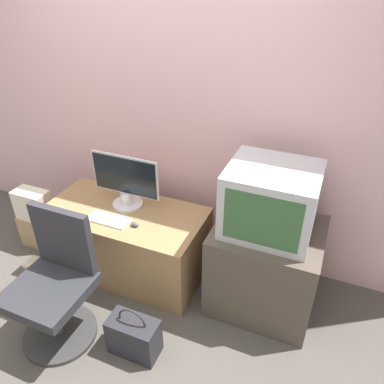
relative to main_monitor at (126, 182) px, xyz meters
name	(u,v)px	position (x,y,z in m)	size (l,w,h in m)	color
ground_plane	(84,352)	(0.15, -0.89, -0.76)	(12.00, 12.00, 0.00)	#4C4742
wall_back	(167,95)	(0.15, 0.43, 0.54)	(4.40, 0.05, 2.60)	beige
desk	(127,240)	(0.01, -0.09, -0.48)	(1.21, 0.61, 0.55)	#937047
side_stand	(265,266)	(1.09, -0.02, -0.43)	(0.70, 0.62, 0.66)	#4C4238
main_monitor	(126,182)	(0.00, 0.00, 0.00)	(0.54, 0.23, 0.41)	silver
keyboard	(109,219)	(-0.02, -0.23, -0.20)	(0.31, 0.13, 0.01)	white
mouse	(135,224)	(0.19, -0.22, -0.19)	(0.06, 0.04, 0.04)	#4C4C51
crt_tv	(271,200)	(1.07, -0.02, 0.12)	(0.55, 0.49, 0.44)	#B7B7BC
office_chair	(56,287)	(-0.07, -0.79, -0.36)	(0.48, 0.48, 0.89)	#333333
cardboard_box_lower	(40,231)	(-0.85, -0.13, -0.61)	(0.31, 0.17, 0.29)	#A3845B
cardboard_box_upper	(33,205)	(-0.85, -0.13, -0.34)	(0.29, 0.16, 0.26)	beige
handbag	(134,336)	(0.45, -0.75, -0.62)	(0.32, 0.17, 0.38)	#232328
book	(38,265)	(-0.69, -0.38, -0.74)	(0.22, 0.14, 0.02)	beige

